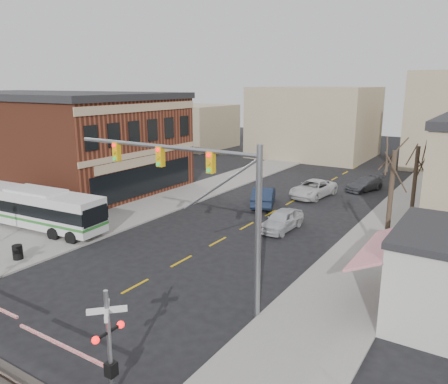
# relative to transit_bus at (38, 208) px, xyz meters

# --- Properties ---
(ground) EXTENTS (160.00, 160.00, 0.00)m
(ground) POSITION_rel_transit_bus_xyz_m (12.50, -5.06, -1.65)
(ground) COLOR black
(ground) RESTS_ON ground
(sidewalk_west) EXTENTS (5.00, 60.00, 0.12)m
(sidewalk_west) POSITION_rel_transit_bus_xyz_m (3.00, 14.94, -1.59)
(sidewalk_west) COLOR gray
(sidewalk_west) RESTS_ON ground
(sidewalk_east) EXTENTS (5.00, 60.00, 0.12)m
(sidewalk_east) POSITION_rel_transit_bus_xyz_m (22.00, 14.94, -1.59)
(sidewalk_east) COLOR gray
(sidewalk_east) RESTS_ON ground
(brick_building) EXTENTS (30.40, 15.40, 9.60)m
(brick_building) POSITION_rel_transit_bus_xyz_m (-14.48, 10.94, 3.16)
(brick_building) COLOR brown
(brick_building) RESTS_ON ground
(tree_east_a) EXTENTS (0.28, 0.28, 6.75)m
(tree_east_a) POSITION_rel_transit_bus_xyz_m (23.00, 6.94, 1.84)
(tree_east_a) COLOR #382B21
(tree_east_a) RESTS_ON sidewalk_east
(tree_east_b) EXTENTS (0.28, 0.28, 6.30)m
(tree_east_b) POSITION_rel_transit_bus_xyz_m (23.30, 12.94, 1.62)
(tree_east_b) COLOR #382B21
(tree_east_b) RESTS_ON sidewalk_east
(tree_east_c) EXTENTS (0.28, 0.28, 7.20)m
(tree_east_c) POSITION_rel_transit_bus_xyz_m (23.50, 20.94, 2.07)
(tree_east_c) COLOR #382B21
(tree_east_c) RESTS_ON sidewalk_east
(transit_bus) EXTENTS (11.43, 3.44, 2.90)m
(transit_bus) POSITION_rel_transit_bus_xyz_m (0.00, 0.00, 0.00)
(transit_bus) COLOR silver
(transit_bus) RESTS_ON ground
(traffic_signal_mast) EXTENTS (11.04, 0.30, 8.00)m
(traffic_signal_mast) POSITION_rel_transit_bus_xyz_m (16.42, -2.28, 4.14)
(traffic_signal_mast) COLOR gray
(traffic_signal_mast) RESTS_ON ground
(rr_crossing_east) EXTENTS (5.60, 1.36, 4.00)m
(rr_crossing_east) POSITION_rel_transit_bus_xyz_m (17.38, -9.68, 0.32)
(rr_crossing_east) COLOR gray
(rr_crossing_east) RESTS_ON ground
(trash_bin) EXTENTS (0.60, 0.60, 0.88)m
(trash_bin) POSITION_rel_transit_bus_xyz_m (4.09, -4.34, -1.09)
(trash_bin) COLOR black
(trash_bin) RESTS_ON sidewalk_west
(car_a) EXTENTS (1.98, 4.56, 1.53)m
(car_a) POSITION_rel_transit_bus_xyz_m (15.09, 9.55, -0.89)
(car_a) COLOR #B7B8BC
(car_a) RESTS_ON ground
(car_b) EXTENTS (3.61, 5.42, 1.69)m
(car_b) POSITION_rel_transit_bus_xyz_m (10.88, 14.75, -0.81)
(car_b) COLOR #162137
(car_b) RESTS_ON ground
(car_c) EXTENTS (3.32, 5.99, 1.59)m
(car_c) POSITION_rel_transit_bus_xyz_m (13.45, 19.95, -0.86)
(car_c) COLOR silver
(car_c) RESTS_ON ground
(car_d) EXTENTS (3.34, 4.92, 1.32)m
(car_d) POSITION_rel_transit_bus_xyz_m (16.85, 25.15, -0.99)
(car_d) COLOR #414246
(car_d) RESTS_ON ground
(pedestrian_near) EXTENTS (0.52, 0.64, 1.53)m
(pedestrian_near) POSITION_rel_transit_bus_xyz_m (4.11, -0.46, -0.77)
(pedestrian_near) COLOR #594B47
(pedestrian_near) RESTS_ON sidewalk_west
(pedestrian_far) EXTENTS (1.00, 1.09, 1.80)m
(pedestrian_far) POSITION_rel_transit_bus_xyz_m (1.66, 1.94, -0.63)
(pedestrian_far) COLOR #2B344C
(pedestrian_far) RESTS_ON sidewalk_west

